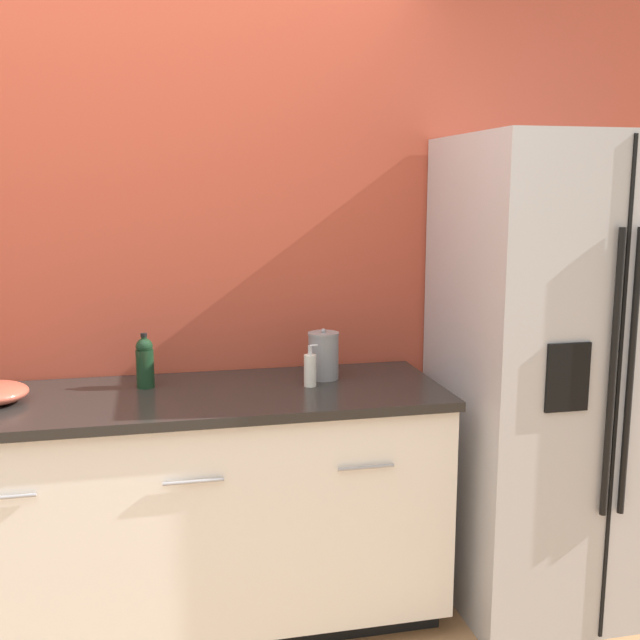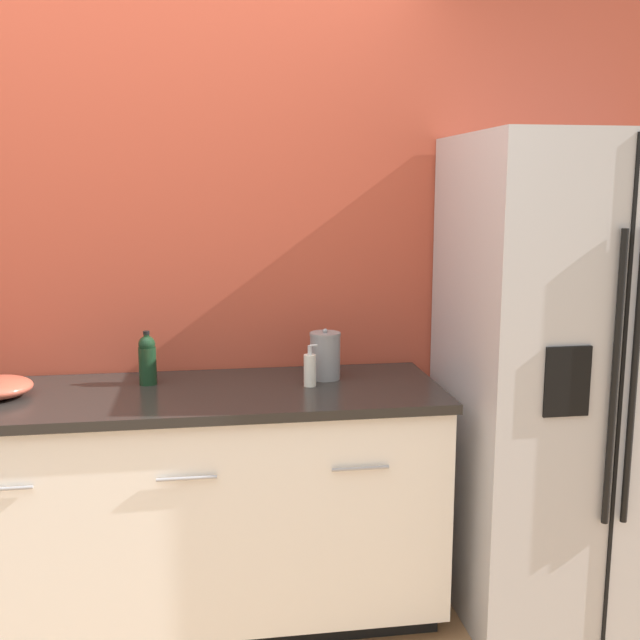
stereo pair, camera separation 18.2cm
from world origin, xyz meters
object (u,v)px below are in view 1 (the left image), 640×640
(oil_bottle, at_px, (145,362))
(steel_canister, at_px, (323,355))
(soap_dispenser, at_px, (310,370))
(refrigerator, at_px, (560,374))

(oil_bottle, relative_size, steel_canister, 1.03)
(steel_canister, bearing_deg, soap_dispenser, -126.37)
(soap_dispenser, height_order, oil_bottle, oil_bottle)
(soap_dispenser, bearing_deg, refrigerator, -3.22)
(refrigerator, distance_m, soap_dispenser, 1.01)
(refrigerator, bearing_deg, steel_canister, 170.43)
(refrigerator, relative_size, steel_canister, 9.28)
(refrigerator, bearing_deg, oil_bottle, 173.80)
(refrigerator, xyz_separation_m, oil_bottle, (-1.61, 0.17, 0.09))
(soap_dispenser, bearing_deg, oil_bottle, 168.93)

